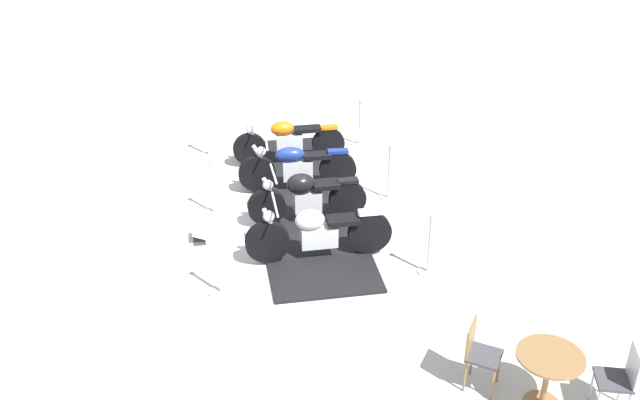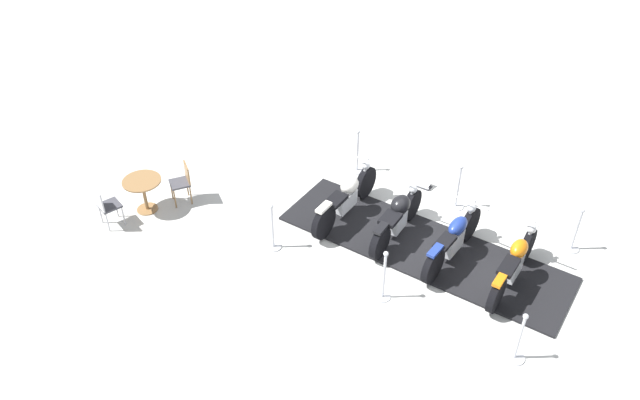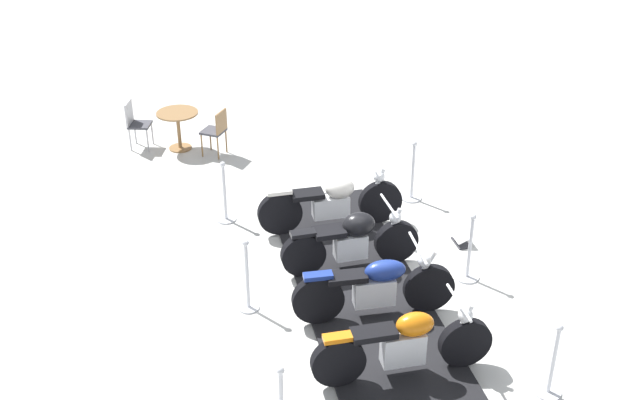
{
  "view_description": "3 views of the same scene",
  "coord_description": "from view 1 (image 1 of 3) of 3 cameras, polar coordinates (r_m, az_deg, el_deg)",
  "views": [
    {
      "loc": [
        3.33,
        -10.98,
        6.37
      ],
      "look_at": [
        0.67,
        -1.25,
        0.86
      ],
      "focal_mm": 40.79,
      "sensor_mm": 36.0,
      "label": 1
    },
    {
      "loc": [
        6.53,
        6.86,
        8.26
      ],
      "look_at": [
        1.28,
        -1.75,
        0.55
      ],
      "focal_mm": 35.42,
      "sensor_mm": 36.0,
      "label": 2
    },
    {
      "loc": [
        -1.25,
        8.82,
        6.4
      ],
      "look_at": [
        0.81,
        -1.08,
        0.81
      ],
      "focal_mm": 43.51,
      "sensor_mm": 36.0,
      "label": 3
    }
  ],
  "objects": [
    {
      "name": "stanchion_left_mid",
      "position": [
        13.23,
        5.43,
        1.62
      ],
      "size": [
        0.29,
        0.29,
        1.09
      ],
      "color": "silver",
      "rests_on": "ground_plane"
    },
    {
      "name": "stanchion_left_front",
      "position": [
        15.41,
        3.14,
        5.43
      ],
      "size": [
        0.35,
        0.35,
        1.03
      ],
      "color": "silver",
      "rests_on": "ground_plane"
    },
    {
      "name": "ground_plane",
      "position": [
        13.12,
        -1.37,
        -0.42
      ],
      "size": [
        80.0,
        80.0,
        0.0
      ],
      "primitive_type": "plane",
      "color": "silver"
    },
    {
      "name": "cafe_chair_near_table",
      "position": [
        9.34,
        22.54,
        -12.65
      ],
      "size": [
        0.45,
        0.45,
        0.93
      ],
      "rotation": [
        0.0,
        0.0,
        -3.01
      ],
      "color": "#B7B7BC",
      "rests_on": "ground_plane"
    },
    {
      "name": "motorcycle_copper",
      "position": [
        14.47,
        -2.53,
        4.66
      ],
      "size": [
        2.08,
        1.14,
        0.96
      ],
      "rotation": [
        0.0,
        0.0,
        -2.71
      ],
      "color": "black",
      "rests_on": "display_platform"
    },
    {
      "name": "stanchion_right_front",
      "position": [
        15.06,
        -8.78,
        4.64
      ],
      "size": [
        0.31,
        0.31,
        1.01
      ],
      "color": "silver",
      "rests_on": "ground_plane"
    },
    {
      "name": "stanchion_right_rear",
      "position": [
        10.77,
        -7.87,
        -5.85
      ],
      "size": [
        0.36,
        0.36,
        1.07
      ],
      "color": "silver",
      "rests_on": "ground_plane"
    },
    {
      "name": "motorcycle_black",
      "position": [
        12.36,
        -1.12,
        0.32
      ],
      "size": [
        1.9,
        1.11,
        0.96
      ],
      "rotation": [
        0.0,
        0.0,
        -2.68
      ],
      "color": "black",
      "rests_on": "display_platform"
    },
    {
      "name": "info_placard",
      "position": [
        12.22,
        -9.44,
        -2.86
      ],
      "size": [
        0.35,
        0.41,
        0.19
      ],
      "rotation": [
        0.0,
        0.0,
        2.01
      ],
      "color": "#333338",
      "rests_on": "ground_plane"
    },
    {
      "name": "cafe_table",
      "position": [
        9.12,
        17.48,
        -12.44
      ],
      "size": [
        0.8,
        0.8,
        0.76
      ],
      "color": "olive",
      "rests_on": "ground_plane"
    },
    {
      "name": "motorcycle_cream",
      "position": [
        11.35,
        -0.22,
        -2.49
      ],
      "size": [
        2.16,
        1.19,
        1.02
      ],
      "rotation": [
        0.0,
        0.0,
        -2.71
      ],
      "color": "black",
      "rests_on": "display_platform"
    },
    {
      "name": "stanchion_right_mid",
      "position": [
        12.87,
        -8.4,
        0.25
      ],
      "size": [
        0.35,
        0.35,
        1.06
      ],
      "color": "silver",
      "rests_on": "ground_plane"
    },
    {
      "name": "display_platform",
      "position": [
        13.11,
        -1.37,
        -0.33
      ],
      "size": [
        3.95,
        5.92,
        0.05
      ],
      "primitive_type": "cube",
      "rotation": [
        0.0,
        0.0,
        -1.13
      ],
      "color": "black",
      "rests_on": "ground_plane"
    },
    {
      "name": "motorcycle_navy",
      "position": [
        13.41,
        -1.88,
        2.66
      ],
      "size": [
        2.08,
        1.05,
        1.01
      ],
      "rotation": [
        0.0,
        0.0,
        -2.76
      ],
      "color": "black",
      "rests_on": "display_platform"
    },
    {
      "name": "cafe_chair_across_table",
      "position": [
        9.21,
        12.36,
        -11.51
      ],
      "size": [
        0.46,
        0.46,
        0.91
      ],
      "rotation": [
        0.0,
        0.0,
        -0.16
      ],
      "color": "olive",
      "rests_on": "ground_plane"
    },
    {
      "name": "stanchion_left_rear",
      "position": [
        11.23,
        8.55,
        -4.15
      ],
      "size": [
        0.32,
        0.32,
        1.06
      ],
      "color": "silver",
      "rests_on": "ground_plane"
    }
  ]
}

